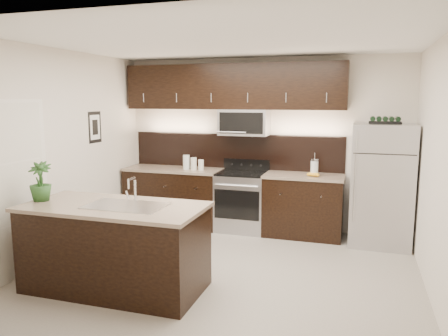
# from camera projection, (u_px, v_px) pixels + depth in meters

# --- Properties ---
(ground) EXTENTS (4.50, 4.50, 0.00)m
(ground) POSITION_uv_depth(u_px,v_px,m) (225.00, 271.00, 5.28)
(ground) COLOR gray
(ground) RESTS_ON ground
(room_walls) EXTENTS (4.52, 4.02, 2.71)m
(room_walls) POSITION_uv_depth(u_px,v_px,m) (215.00, 131.00, 5.02)
(room_walls) COLOR beige
(room_walls) RESTS_ON ground
(counter_run) EXTENTS (3.51, 0.65, 0.94)m
(counter_run) POSITION_uv_depth(u_px,v_px,m) (229.00, 200.00, 6.94)
(counter_run) COLOR black
(counter_run) RESTS_ON ground
(upper_fixtures) EXTENTS (3.49, 0.40, 1.66)m
(upper_fixtures) POSITION_uv_depth(u_px,v_px,m) (234.00, 94.00, 6.81)
(upper_fixtures) COLOR black
(upper_fixtures) RESTS_ON counter_run
(island) EXTENTS (1.96, 0.96, 0.94)m
(island) POSITION_uv_depth(u_px,v_px,m) (115.00, 247.00, 4.73)
(island) COLOR black
(island) RESTS_ON ground
(sink_faucet) EXTENTS (0.84, 0.50, 0.28)m
(sink_faucet) POSITION_uv_depth(u_px,v_px,m) (126.00, 204.00, 4.62)
(sink_faucet) COLOR silver
(sink_faucet) RESTS_ON island
(refrigerator) EXTENTS (0.83, 0.75, 1.72)m
(refrigerator) POSITION_uv_depth(u_px,v_px,m) (381.00, 185.00, 6.15)
(refrigerator) COLOR #B2B2B7
(refrigerator) RESTS_ON ground
(wine_rack) EXTENTS (0.43, 0.26, 0.10)m
(wine_rack) POSITION_uv_depth(u_px,v_px,m) (385.00, 120.00, 6.01)
(wine_rack) COLOR black
(wine_rack) RESTS_ON refrigerator
(plant) EXTENTS (0.32, 0.32, 0.44)m
(plant) POSITION_uv_depth(u_px,v_px,m) (40.00, 181.00, 4.83)
(plant) COLOR #234C1E
(plant) RESTS_ON island
(canisters) EXTENTS (0.35, 0.11, 0.23)m
(canisters) POSITION_uv_depth(u_px,v_px,m) (192.00, 163.00, 6.98)
(canisters) COLOR silver
(canisters) RESTS_ON counter_run
(french_press) EXTENTS (0.12, 0.12, 0.33)m
(french_press) POSITION_uv_depth(u_px,v_px,m) (314.00, 168.00, 6.41)
(french_press) COLOR silver
(french_press) RESTS_ON counter_run
(bananas) EXTENTS (0.22, 0.19, 0.06)m
(bananas) POSITION_uv_depth(u_px,v_px,m) (310.00, 174.00, 6.41)
(bananas) COLOR gold
(bananas) RESTS_ON counter_run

